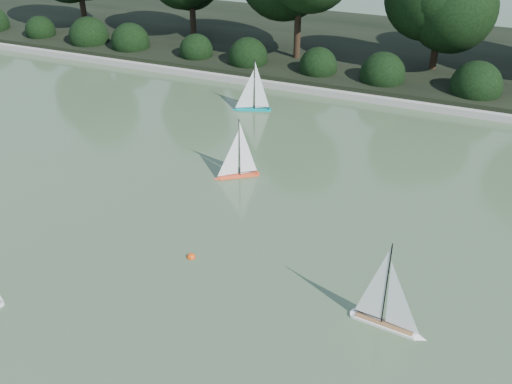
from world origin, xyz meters
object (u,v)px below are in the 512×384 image
sailboat_white_b (392,315)px  sailboat_teal (250,102)px  race_buoy (191,257)px  sailboat_orange (235,168)px

sailboat_white_b → sailboat_teal: sailboat_white_b is taller
sailboat_teal → sailboat_white_b: bearing=-53.3°
sailboat_white_b → race_buoy: bearing=173.5°
sailboat_orange → sailboat_teal: sailboat_teal is taller
sailboat_white_b → sailboat_orange: sailboat_white_b is taller
race_buoy → sailboat_teal: bearing=103.6°
sailboat_white_b → race_buoy: 3.38m
sailboat_orange → sailboat_teal: (-1.05, 3.35, 0.01)m
sailboat_white_b → sailboat_orange: size_ratio=1.14×
sailboat_white_b → race_buoy: size_ratio=10.50×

